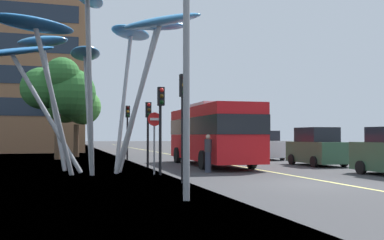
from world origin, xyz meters
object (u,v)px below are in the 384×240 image
object	(u,v)px
no_entry_sign	(154,133)
traffic_light_island_mid	(148,120)
car_parked_far	(262,146)
red_bus	(212,132)
traffic_light_kerb_near	(183,105)
traffic_light_opposite	(128,121)
pedestrian	(208,153)
leaf_sculpture	(88,43)
traffic_light_kerb_far	(161,111)
car_parked_mid	(317,148)

from	to	relation	value
no_entry_sign	traffic_light_island_mid	bearing A→B (deg)	83.11
traffic_light_island_mid	car_parked_far	xyz separation A→B (m)	(9.46, 6.17, -1.55)
traffic_light_island_mid	car_parked_far	world-z (taller)	traffic_light_island_mid
red_bus	no_entry_sign	xyz separation A→B (m)	(-4.28, -4.73, -0.12)
car_parked_far	no_entry_sign	world-z (taller)	no_entry_sign
traffic_light_kerb_near	traffic_light_opposite	size ratio (longest dim) A/B	1.04
red_bus	pedestrian	world-z (taller)	red_bus
traffic_light_kerb_near	traffic_light_island_mid	size ratio (longest dim) A/B	1.12
traffic_light_kerb_near	no_entry_sign	world-z (taller)	traffic_light_kerb_near
leaf_sculpture	traffic_light_kerb_near	world-z (taller)	leaf_sculpture
traffic_light_kerb_far	red_bus	bearing A→B (deg)	51.52
car_parked_mid	traffic_light_kerb_near	bearing A→B (deg)	-144.27
traffic_light_opposite	pedestrian	bearing A→B (deg)	-78.87
car_parked_mid	leaf_sculpture	bearing A→B (deg)	-176.61
leaf_sculpture	pedestrian	world-z (taller)	leaf_sculpture
leaf_sculpture	traffic_light_island_mid	size ratio (longest dim) A/B	3.41
traffic_light_kerb_near	traffic_light_kerb_far	bearing A→B (deg)	90.87
car_parked_mid	traffic_light_kerb_far	bearing A→B (deg)	-160.41
traffic_light_opposite	car_parked_far	size ratio (longest dim) A/B	0.91
red_bus	no_entry_sign	distance (m)	6.38
no_entry_sign	traffic_light_opposite	bearing A→B (deg)	87.76
traffic_light_kerb_far	traffic_light_island_mid	distance (m)	4.38
traffic_light_kerb_near	car_parked_far	distance (m)	17.18
traffic_light_opposite	traffic_light_kerb_near	bearing A→B (deg)	-90.73
pedestrian	traffic_light_kerb_near	bearing A→B (deg)	-118.73
leaf_sculpture	no_entry_sign	size ratio (longest dim) A/B	4.34
leaf_sculpture	traffic_light_kerb_near	bearing A→B (deg)	-64.59
car_parked_far	traffic_light_kerb_far	bearing A→B (deg)	-132.76
leaf_sculpture	traffic_light_opposite	distance (m)	10.13
traffic_light_kerb_near	traffic_light_island_mid	distance (m)	7.90
traffic_light_kerb_near	car_parked_far	world-z (taller)	traffic_light_kerb_near
traffic_light_island_mid	car_parked_far	bearing A→B (deg)	33.11
car_parked_far	leaf_sculpture	bearing A→B (deg)	-148.37
car_parked_mid	pedestrian	world-z (taller)	car_parked_mid
pedestrian	no_entry_sign	size ratio (longest dim) A/B	0.65
traffic_light_kerb_near	traffic_light_opposite	xyz separation A→B (m)	(0.20, 15.26, -0.10)
no_entry_sign	leaf_sculpture	bearing A→B (deg)	139.58
traffic_light_kerb_near	no_entry_sign	xyz separation A→B (m)	(-0.25, 3.94, -1.00)
traffic_light_island_mid	traffic_light_opposite	distance (m)	7.36
leaf_sculpture	traffic_light_island_mid	world-z (taller)	leaf_sculpture
car_parked_far	no_entry_sign	size ratio (longest dim) A/B	1.52
pedestrian	car_parked_far	bearing A→B (deg)	53.10
traffic_light_opposite	traffic_light_kerb_far	bearing A→B (deg)	-91.22
traffic_light_kerb_far	pedestrian	size ratio (longest dim) A/B	2.16
traffic_light_kerb_far	car_parked_mid	distance (m)	10.55
pedestrian	traffic_light_island_mid	bearing A→B (deg)	120.51
traffic_light_kerb_far	traffic_light_island_mid	bearing A→B (deg)	86.28
traffic_light_opposite	no_entry_sign	world-z (taller)	traffic_light_opposite
red_bus	traffic_light_island_mid	xyz separation A→B (m)	(-3.80, -0.77, 0.58)
red_bus	car_parked_mid	size ratio (longest dim) A/B	2.56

